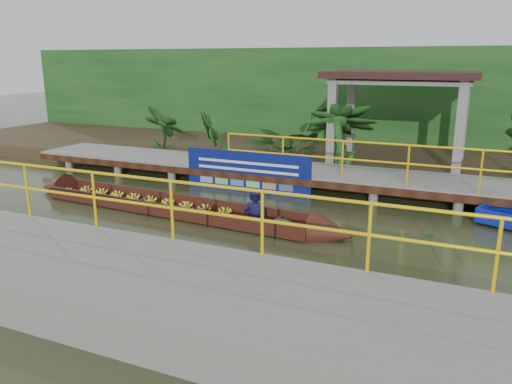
% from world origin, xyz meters
% --- Properties ---
extents(ground, '(80.00, 80.00, 0.00)m').
position_xyz_m(ground, '(0.00, 0.00, 0.00)').
color(ground, '#2D3219').
rests_on(ground, ground).
extents(land_strip, '(30.00, 8.00, 0.45)m').
position_xyz_m(land_strip, '(0.00, 7.50, 0.23)').
color(land_strip, '#302818').
rests_on(land_strip, ground).
extents(far_dock, '(16.00, 2.06, 1.66)m').
position_xyz_m(far_dock, '(0.02, 3.43, 0.48)').
color(far_dock, slate).
rests_on(far_dock, ground).
extents(near_dock, '(18.00, 2.40, 1.73)m').
position_xyz_m(near_dock, '(1.00, -4.20, 0.30)').
color(near_dock, slate).
rests_on(near_dock, ground).
extents(pavilion, '(4.40, 3.00, 3.00)m').
position_xyz_m(pavilion, '(3.00, 6.30, 2.82)').
color(pavilion, slate).
rests_on(pavilion, ground).
extents(foliage_backdrop, '(30.00, 0.80, 4.00)m').
position_xyz_m(foliage_backdrop, '(0.00, 10.00, 2.00)').
color(foliage_backdrop, '#154217').
rests_on(foliage_backdrop, ground).
extents(vendor_boat, '(8.94, 1.46, 1.99)m').
position_xyz_m(vendor_boat, '(-0.94, -0.01, 0.23)').
color(vendor_boat, '#36170E').
rests_on(vendor_boat, ground).
extents(blue_banner, '(3.68, 0.04, 1.15)m').
position_xyz_m(blue_banner, '(-0.41, 2.48, 0.56)').
color(blue_banner, navy).
rests_on(blue_banner, ground).
extents(tropical_plants, '(14.42, 1.42, 1.77)m').
position_xyz_m(tropical_plants, '(1.31, 5.30, 1.33)').
color(tropical_plants, '#154217').
rests_on(tropical_plants, ground).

